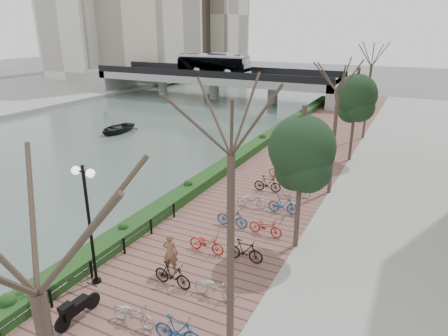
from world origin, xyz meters
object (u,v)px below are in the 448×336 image
Objects in this scene: lamppost at (87,200)px; motorcycle at (78,307)px; pedestrian at (170,252)px; boat at (117,128)px.

lamppost is 3.02× the size of motorcycle.
lamppost is 3.95m from pedestrian.
motorcycle is 4.03m from pedestrian.
boat is (-18.50, 18.27, -0.92)m from pedestrian.
pedestrian reaches higher than boat.
lamppost reaches higher than motorcycle.
lamppost is 1.16× the size of boat.
lamppost is at bearing 119.88° from motorcycle.
lamppost is 2.78× the size of pedestrian.
motorcycle is 0.92× the size of pedestrian.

